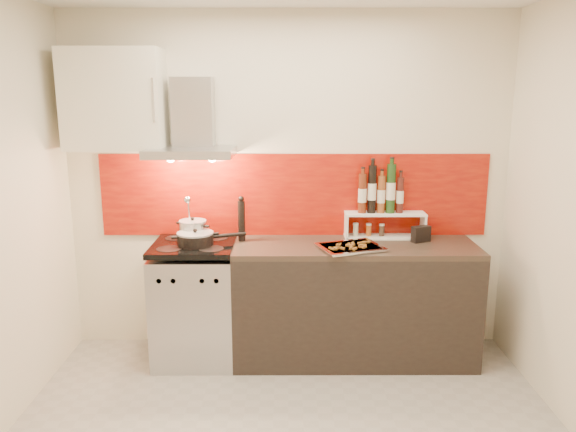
{
  "coord_description": "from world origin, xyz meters",
  "views": [
    {
      "loc": [
        -0.01,
        -2.9,
        2.02
      ],
      "look_at": [
        0.0,
        0.95,
        1.15
      ],
      "focal_mm": 35.0,
      "sensor_mm": 36.0,
      "label": 1
    }
  ],
  "objects_px": {
    "saute_pan": "(196,238)",
    "baking_tray": "(350,247)",
    "stock_pot": "(193,230)",
    "pepper_mill": "(241,219)",
    "range_stove": "(196,303)",
    "counter": "(354,302)"
  },
  "relations": [
    {
      "from": "stock_pot",
      "to": "range_stove",
      "type": "bearing_deg",
      "value": -80.66
    },
    {
      "from": "range_stove",
      "to": "saute_pan",
      "type": "height_order",
      "value": "saute_pan"
    },
    {
      "from": "stock_pot",
      "to": "pepper_mill",
      "type": "relative_size",
      "value": 0.6
    },
    {
      "from": "saute_pan",
      "to": "baking_tray",
      "type": "height_order",
      "value": "saute_pan"
    },
    {
      "from": "range_stove",
      "to": "baking_tray",
      "type": "bearing_deg",
      "value": -5.9
    },
    {
      "from": "counter",
      "to": "baking_tray",
      "type": "distance_m",
      "value": 0.48
    },
    {
      "from": "counter",
      "to": "pepper_mill",
      "type": "bearing_deg",
      "value": 172.73
    },
    {
      "from": "counter",
      "to": "baking_tray",
      "type": "relative_size",
      "value": 3.43
    },
    {
      "from": "saute_pan",
      "to": "pepper_mill",
      "type": "bearing_deg",
      "value": 25.21
    },
    {
      "from": "stock_pot",
      "to": "saute_pan",
      "type": "distance_m",
      "value": 0.14
    },
    {
      "from": "range_stove",
      "to": "stock_pot",
      "type": "distance_m",
      "value": 0.55
    },
    {
      "from": "stock_pot",
      "to": "saute_pan",
      "type": "bearing_deg",
      "value": -70.65
    },
    {
      "from": "counter",
      "to": "saute_pan",
      "type": "bearing_deg",
      "value": -177.94
    },
    {
      "from": "range_stove",
      "to": "saute_pan",
      "type": "distance_m",
      "value": 0.52
    },
    {
      "from": "range_stove",
      "to": "baking_tray",
      "type": "distance_m",
      "value": 1.25
    },
    {
      "from": "range_stove",
      "to": "counter",
      "type": "height_order",
      "value": "range_stove"
    },
    {
      "from": "stock_pot",
      "to": "pepper_mill",
      "type": "bearing_deg",
      "value": 3.09
    },
    {
      "from": "stock_pot",
      "to": "saute_pan",
      "type": "xyz_separation_m",
      "value": [
        0.05,
        -0.13,
        -0.03
      ]
    },
    {
      "from": "range_stove",
      "to": "pepper_mill",
      "type": "xyz_separation_m",
      "value": [
        0.35,
        0.11,
        0.63
      ]
    },
    {
      "from": "stock_pot",
      "to": "pepper_mill",
      "type": "height_order",
      "value": "pepper_mill"
    },
    {
      "from": "range_stove",
      "to": "saute_pan",
      "type": "xyz_separation_m",
      "value": [
        0.03,
        -0.04,
        0.52
      ]
    },
    {
      "from": "saute_pan",
      "to": "pepper_mill",
      "type": "relative_size",
      "value": 1.44
    }
  ]
}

